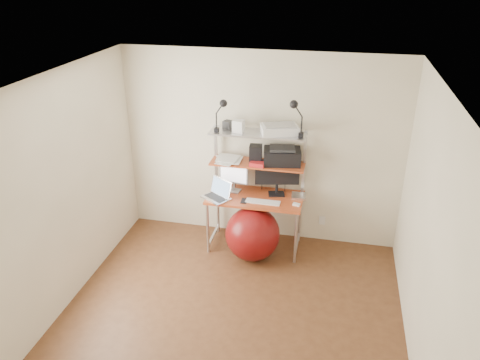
# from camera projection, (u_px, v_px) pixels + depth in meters

# --- Properties ---
(room) EXTENTS (3.60, 3.60, 3.60)m
(room) POSITION_uv_depth(u_px,v_px,m) (228.00, 217.00, 4.41)
(room) COLOR brown
(room) RESTS_ON ground
(computer_desk) EXTENTS (1.20, 0.60, 1.57)m
(computer_desk) POSITION_uv_depth(u_px,v_px,m) (256.00, 179.00, 5.87)
(computer_desk) COLOR #BE4E25
(computer_desk) RESTS_ON ground
(desktop) EXTENTS (1.20, 0.60, 0.00)m
(desktop) POSITION_uv_depth(u_px,v_px,m) (255.00, 197.00, 5.90)
(desktop) COLOR #BE4E25
(desktop) RESTS_ON computer_desk
(mid_shelf) EXTENTS (1.18, 0.34, 0.00)m
(mid_shelf) POSITION_uv_depth(u_px,v_px,m) (257.00, 163.00, 5.84)
(mid_shelf) COLOR #BE4E25
(mid_shelf) RESTS_ON computer_desk
(top_shelf) EXTENTS (1.18, 0.34, 0.00)m
(top_shelf) POSITION_uv_depth(u_px,v_px,m) (258.00, 132.00, 5.67)
(top_shelf) COLOR #B8B8BD
(top_shelf) RESTS_ON computer_desk
(floor) EXTENTS (3.60, 3.60, 0.00)m
(floor) POSITION_uv_depth(u_px,v_px,m) (229.00, 320.00, 4.95)
(floor) COLOR brown
(floor) RESTS_ON ground
(wall_outlet) EXTENTS (0.08, 0.01, 0.12)m
(wall_outlet) POSITION_uv_depth(u_px,v_px,m) (322.00, 220.00, 6.23)
(wall_outlet) COLOR white
(wall_outlet) RESTS_ON room
(monitor_silver) EXTENTS (0.39, 0.16, 0.43)m
(monitor_silver) POSITION_uv_depth(u_px,v_px,m) (234.00, 174.00, 5.96)
(monitor_silver) COLOR #A5A5AA
(monitor_silver) RESTS_ON desktop
(monitor_black) EXTENTS (0.55, 0.19, 0.56)m
(monitor_black) POSITION_uv_depth(u_px,v_px,m) (277.00, 174.00, 5.85)
(monitor_black) COLOR black
(monitor_black) RESTS_ON desktop
(laptop) EXTENTS (0.44, 0.42, 0.30)m
(laptop) POSITION_uv_depth(u_px,v_px,m) (218.00, 194.00, 5.86)
(laptop) COLOR silver
(laptop) RESTS_ON desktop
(keyboard) EXTENTS (0.43, 0.13, 0.01)m
(keyboard) POSITION_uv_depth(u_px,v_px,m) (263.00, 202.00, 5.76)
(keyboard) COLOR white
(keyboard) RESTS_ON desktop
(mouse) EXTENTS (0.10, 0.07, 0.02)m
(mouse) POSITION_uv_depth(u_px,v_px,m) (296.00, 204.00, 5.69)
(mouse) COLOR white
(mouse) RESTS_ON desktop
(mac_mini) EXTENTS (0.19, 0.19, 0.03)m
(mac_mini) POSITION_uv_depth(u_px,v_px,m) (299.00, 196.00, 5.88)
(mac_mini) COLOR silver
(mac_mini) RESTS_ON desktop
(phone) EXTENTS (0.08, 0.14, 0.01)m
(phone) POSITION_uv_depth(u_px,v_px,m) (244.00, 201.00, 5.79)
(phone) COLOR black
(phone) RESTS_ON desktop
(printer) EXTENTS (0.50, 0.38, 0.22)m
(printer) POSITION_uv_depth(u_px,v_px,m) (282.00, 156.00, 5.78)
(printer) COLOR black
(printer) RESTS_ON mid_shelf
(nas_cube) EXTENTS (0.17, 0.17, 0.23)m
(nas_cube) POSITION_uv_depth(u_px,v_px,m) (256.00, 154.00, 5.81)
(nas_cube) COLOR black
(nas_cube) RESTS_ON mid_shelf
(red_box) EXTENTS (0.19, 0.14, 0.05)m
(red_box) POSITION_uv_depth(u_px,v_px,m) (258.00, 164.00, 5.74)
(red_box) COLOR red
(red_box) RESTS_ON mid_shelf
(scanner) EXTENTS (0.50, 0.41, 0.11)m
(scanner) POSITION_uv_depth(u_px,v_px,m) (279.00, 129.00, 5.62)
(scanner) COLOR white
(scanner) RESTS_ON top_shelf
(box_white) EXTENTS (0.15, 0.13, 0.15)m
(box_white) POSITION_uv_depth(u_px,v_px,m) (238.00, 126.00, 5.65)
(box_white) COLOR white
(box_white) RESTS_ON top_shelf
(box_grey) EXTENTS (0.13, 0.13, 0.10)m
(box_grey) POSITION_uv_depth(u_px,v_px,m) (228.00, 125.00, 5.78)
(box_grey) COLOR #2C2C2F
(box_grey) RESTS_ON top_shelf
(clip_lamp_left) EXTENTS (0.16, 0.09, 0.41)m
(clip_lamp_left) POSITION_uv_depth(u_px,v_px,m) (222.00, 109.00, 5.54)
(clip_lamp_left) COLOR black
(clip_lamp_left) RESTS_ON top_shelf
(clip_lamp_right) EXTENTS (0.18, 0.10, 0.45)m
(clip_lamp_right) POSITION_uv_depth(u_px,v_px,m) (295.00, 110.00, 5.39)
(clip_lamp_right) COLOR black
(clip_lamp_right) RESTS_ON top_shelf
(exercise_ball) EXTENTS (0.69, 0.69, 0.69)m
(exercise_ball) POSITION_uv_depth(u_px,v_px,m) (253.00, 234.00, 5.85)
(exercise_ball) COLOR #670C0B
(exercise_ball) RESTS_ON floor
(paper_stack) EXTENTS (0.36, 0.40, 0.03)m
(paper_stack) POSITION_uv_depth(u_px,v_px,m) (228.00, 159.00, 5.91)
(paper_stack) COLOR white
(paper_stack) RESTS_ON mid_shelf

